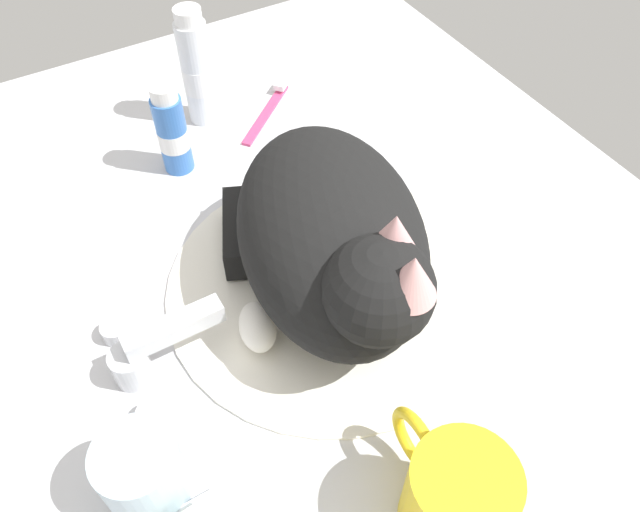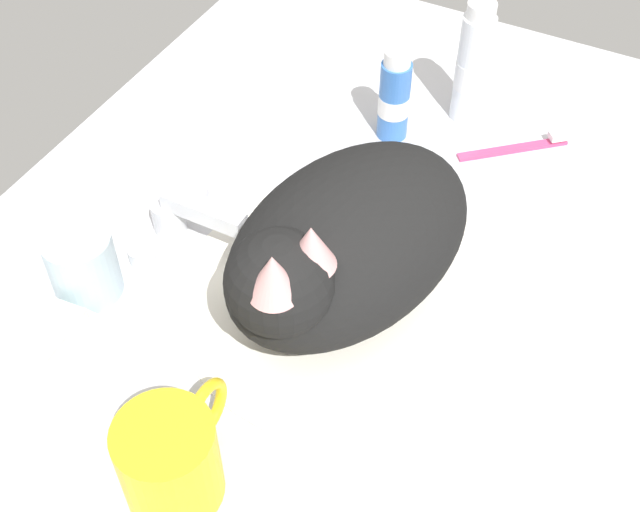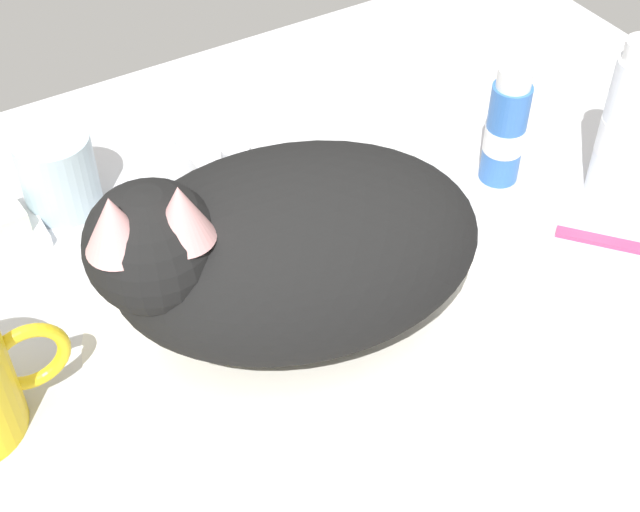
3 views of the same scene
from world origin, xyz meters
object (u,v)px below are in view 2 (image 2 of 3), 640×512
faucet (180,216)px  cat (341,247)px  mouthwash_bottle (473,66)px  toothbrush (520,146)px  soap_bar (51,334)px  rinse_cup (83,265)px  coffee_mug (172,459)px  toothpaste_bottle (394,97)px

faucet → cat: (-1.23, -19.43, 6.06)cm
mouthwash_bottle → toothbrush: (-3.02, -8.08, -6.77)cm
soap_bar → cat: bearing=-51.8°
rinse_cup → mouthwash_bottle: size_ratio=0.48×
coffee_mug → soap_bar: size_ratio=1.94×
mouthwash_bottle → cat: bearing=179.4°
faucet → mouthwash_bottle: (33.01, -19.76, 4.73)cm
coffee_mug → toothbrush: size_ratio=1.12×
toothbrush → mouthwash_bottle: bearing=69.5°
cat → rinse_cup: bearing=112.7°
faucet → soap_bar: (-18.36, 2.32, -0.34)cm
soap_bar → toothpaste_bottle: size_ratio=0.54×
cat → toothbrush: 33.33cm
soap_bar → toothpaste_bottle: toothpaste_bottle is taller
rinse_cup → mouthwash_bottle: bearing=-28.3°
soap_bar → mouthwash_bottle: mouthwash_bottle is taller
soap_bar → toothpaste_bottle: 46.65cm
cat → mouthwash_bottle: (34.24, -0.33, -1.33)cm
coffee_mug → rinse_cup: size_ratio=1.67×
toothpaste_bottle → coffee_mug: bearing=-176.7°
soap_bar → rinse_cup: bearing=12.6°
coffee_mug → rinse_cup: coffee_mug is taller
faucet → soap_bar: faucet is taller
rinse_cup → soap_bar: bearing=-167.4°
cat → coffee_mug: bearing=172.0°
soap_bar → faucet: bearing=-7.2°
faucet → toothpaste_bottle: toothpaste_bottle is taller
cat → coffee_mug: size_ratio=2.55×
coffee_mug → faucet: bearing=32.8°
toothpaste_bottle → cat: bearing=-166.8°
faucet → toothbrush: faucet is taller
rinse_cup → mouthwash_bottle: mouthwash_bottle is taller
rinse_cup → soap_bar: size_ratio=1.16×
faucet → cat: 20.39cm
toothbrush → faucet: bearing=137.1°
cat → rinse_cup: (-9.77, 23.39, -4.90)cm
soap_bar → mouthwash_bottle: bearing=-23.3°
rinse_cup → toothpaste_bottle: 40.38cm
cat → mouthwash_bottle: size_ratio=2.04×
coffee_mug → toothpaste_bottle: toothpaste_bottle is taller
cat → toothbrush: (31.22, -8.41, -8.10)cm
cat → toothbrush: bearing=-15.1°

